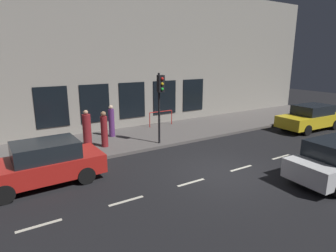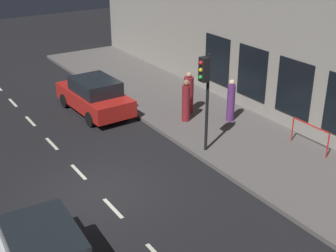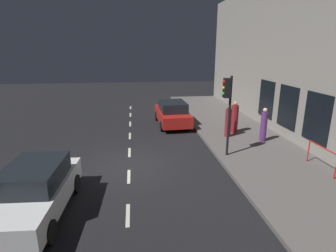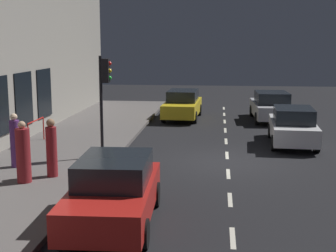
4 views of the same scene
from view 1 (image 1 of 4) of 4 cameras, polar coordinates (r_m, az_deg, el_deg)
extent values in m
plane|color=black|center=(11.61, 11.15, -9.41)|extent=(60.00, 60.00, 0.00)
cube|color=#5B5654|center=(16.41, -3.81, -1.96)|extent=(4.50, 32.00, 0.15)
cube|color=gray|center=(18.09, -7.97, 13.46)|extent=(0.60, 32.00, 8.91)
cube|color=black|center=(20.44, 5.11, 6.29)|extent=(0.04, 1.75, 2.24)
cube|color=black|center=(19.10, -0.68, 5.82)|extent=(0.04, 1.75, 2.24)
cube|color=black|center=(17.99, -7.27, 5.21)|extent=(0.04, 1.75, 2.24)
cube|color=black|center=(17.14, -14.59, 4.45)|extent=(0.04, 1.75, 2.24)
cube|color=black|center=(16.60, -22.51, 3.55)|extent=(0.04, 1.75, 2.24)
cube|color=beige|center=(16.28, 27.41, -3.92)|extent=(0.12, 1.20, 0.01)
cube|color=beige|center=(14.18, 21.94, -5.83)|extent=(0.12, 1.20, 0.01)
cube|color=beige|center=(12.27, 14.62, -8.29)|extent=(0.12, 1.20, 0.01)
cube|color=beige|center=(10.66, 4.71, -11.35)|extent=(0.12, 1.20, 0.01)
cube|color=beige|center=(9.49, -8.46, -14.80)|extent=(0.12, 1.20, 0.01)
cube|color=beige|center=(8.95, -24.67, -17.91)|extent=(0.12, 1.20, 0.01)
cylinder|color=black|center=(14.32, -1.82, 3.48)|extent=(0.11, 0.11, 3.62)
cube|color=black|center=(13.98, -1.48, 8.57)|extent=(0.26, 0.32, 0.84)
sphere|color=red|center=(13.84, -1.19, 9.56)|extent=(0.15, 0.15, 0.15)
sphere|color=gold|center=(13.86, -1.18, 8.53)|extent=(0.15, 0.15, 0.15)
sphere|color=green|center=(13.89, -1.18, 7.49)|extent=(0.15, 0.15, 0.15)
cube|color=red|center=(11.24, -24.15, -7.74)|extent=(1.98, 4.30, 0.70)
cube|color=black|center=(11.06, -23.62, -4.46)|extent=(1.69, 2.26, 0.60)
cylinder|color=black|center=(10.46, -30.32, -11.90)|extent=(0.24, 0.65, 0.64)
cylinder|color=black|center=(12.04, -30.95, -8.69)|extent=(0.24, 0.65, 0.64)
cylinder|color=black|center=(10.84, -16.25, -9.60)|extent=(0.24, 0.65, 0.64)
cylinder|color=black|center=(12.38, -18.73, -6.82)|extent=(0.24, 0.65, 0.64)
cube|color=gold|center=(20.06, 26.82, 1.10)|extent=(1.98, 4.58, 0.70)
cube|color=black|center=(20.09, 27.31, 2.96)|extent=(1.66, 2.41, 0.60)
cylinder|color=black|center=(18.54, 26.37, -0.77)|extent=(0.25, 0.65, 0.64)
cylinder|color=black|center=(19.48, 22.42, 0.28)|extent=(0.25, 0.65, 0.64)
cylinder|color=black|center=(20.87, 30.75, 0.21)|extent=(0.25, 0.65, 0.64)
cylinder|color=black|center=(21.71, 27.03, 1.11)|extent=(0.25, 0.65, 0.64)
cylinder|color=black|center=(11.83, 24.55, -8.34)|extent=(0.25, 0.65, 0.64)
cylinder|color=#5B2D70|center=(16.09, -11.38, 0.62)|extent=(0.41, 0.41, 1.56)
sphere|color=beige|center=(15.91, -11.53, 3.77)|extent=(0.23, 0.23, 0.23)
cube|color=beige|center=(15.84, -11.84, 3.71)|extent=(0.07, 0.06, 0.06)
cylinder|color=maroon|center=(14.69, -16.12, -0.82)|extent=(0.56, 0.56, 1.61)
sphere|color=tan|center=(14.49, -16.36, 2.69)|extent=(0.22, 0.22, 0.22)
cube|color=tan|center=(14.51, -16.77, 2.68)|extent=(0.07, 0.06, 0.06)
cylinder|color=maroon|center=(14.32, -12.80, -1.11)|extent=(0.46, 0.46, 1.55)
sphere|color=#936B4C|center=(14.12, -12.99, 2.42)|extent=(0.25, 0.25, 0.25)
cube|color=#936B4C|center=(14.23, -12.89, 2.52)|extent=(0.08, 0.08, 0.07)
cylinder|color=red|center=(18.72, 0.74, 1.78)|extent=(0.05, 0.05, 0.95)
cylinder|color=red|center=(17.90, -3.73, 1.19)|extent=(0.05, 0.05, 0.95)
cylinder|color=red|center=(18.20, -1.45, 2.96)|extent=(0.05, 1.66, 0.05)
camera|label=2|loc=(19.61, 52.71, 18.63)|focal=49.75mm
camera|label=3|loc=(19.95, 35.32, 12.43)|focal=28.89mm
camera|label=4|loc=(12.44, -81.41, 0.90)|focal=51.42mm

